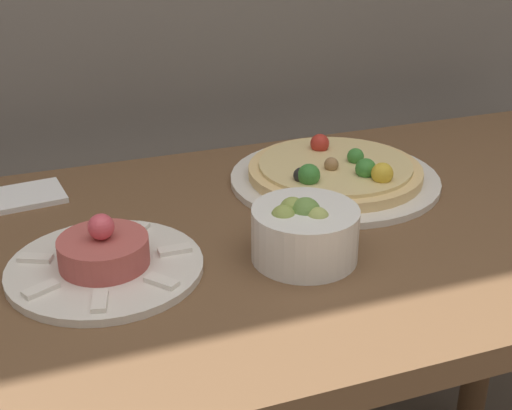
# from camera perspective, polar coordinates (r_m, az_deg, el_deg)

# --- Properties ---
(dining_table) EXTENTS (1.34, 0.63, 0.75)m
(dining_table) POSITION_cam_1_polar(r_m,az_deg,el_deg) (0.99, 0.25, -8.21)
(dining_table) COLOR brown
(dining_table) RESTS_ON ground_plane
(pizza_plate) EXTENTS (0.32, 0.32, 0.06)m
(pizza_plate) POSITION_cam_1_polar(r_m,az_deg,el_deg) (1.08, 6.36, 2.53)
(pizza_plate) COLOR silver
(pizza_plate) RESTS_ON dining_table
(tartare_plate) EXTENTS (0.23, 0.23, 0.07)m
(tartare_plate) POSITION_cam_1_polar(r_m,az_deg,el_deg) (0.86, -12.02, -4.32)
(tartare_plate) COLOR silver
(tartare_plate) RESTS_ON dining_table
(small_bowl) EXTENTS (0.13, 0.13, 0.08)m
(small_bowl) POSITION_cam_1_polar(r_m,az_deg,el_deg) (0.86, 3.89, -2.16)
(small_bowl) COLOR white
(small_bowl) RESTS_ON dining_table
(napkin) EXTENTS (0.15, 0.10, 0.01)m
(napkin) POSITION_cam_1_polar(r_m,az_deg,el_deg) (1.08, -18.83, 0.51)
(napkin) COLOR white
(napkin) RESTS_ON dining_table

